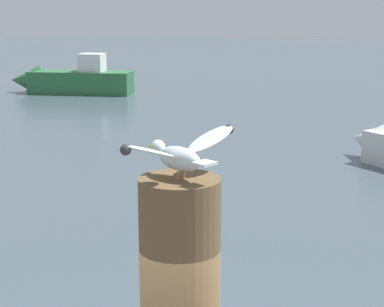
# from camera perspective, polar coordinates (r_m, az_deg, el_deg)

# --- Properties ---
(mooring_post) EXTENTS (0.35, 0.35, 1.06)m
(mooring_post) POSITION_cam_1_polar(r_m,az_deg,el_deg) (2.96, -1.02, -12.06)
(mooring_post) COLOR brown
(mooring_post) RESTS_ON harbor_quay
(seagull) EXTENTS (0.43, 0.57, 0.20)m
(seagull) POSITION_cam_1_polar(r_m,az_deg,el_deg) (2.76, -1.13, 0.09)
(seagull) COLOR tan
(seagull) RESTS_ON mooring_post
(boat_green) EXTENTS (4.81, 1.44, 1.60)m
(boat_green) POSITION_cam_1_polar(r_m,az_deg,el_deg) (26.22, -10.40, 6.15)
(boat_green) COLOR #2D6B3D
(boat_green) RESTS_ON ground_plane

